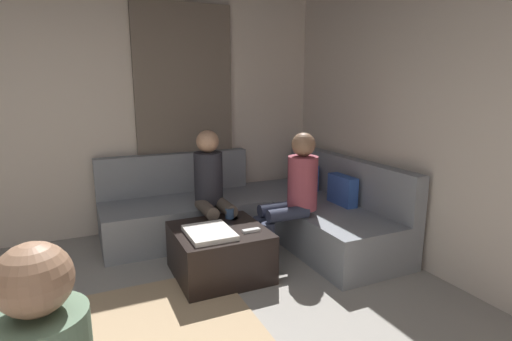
{
  "coord_description": "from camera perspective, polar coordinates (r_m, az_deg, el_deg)",
  "views": [
    {
      "loc": [
        1.61,
        0.15,
        1.62
      ],
      "look_at": [
        -1.63,
        1.63,
        0.85
      ],
      "focal_mm": 27.78,
      "sensor_mm": 36.0,
      "label": 1
    }
  ],
  "objects": [
    {
      "name": "curtain_panel",
      "position": [
        4.61,
        -10.12,
        7.39
      ],
      "size": [
        0.06,
        1.1,
        2.5
      ],
      "primitive_type": "cube",
      "color": "#726659",
      "rests_on": "ground_plane"
    },
    {
      "name": "sectional_couch",
      "position": [
        4.29,
        0.51,
        -6.01
      ],
      "size": [
        2.1,
        2.55,
        0.87
      ],
      "color": "gray",
      "rests_on": "ground_plane"
    },
    {
      "name": "folded_blanket",
      "position": [
        3.3,
        -6.74,
        -8.87
      ],
      "size": [
        0.44,
        0.36,
        0.04
      ],
      "primitive_type": "cube",
      "color": "white",
      "rests_on": "ottoman"
    },
    {
      "name": "coffee_mug",
      "position": [
        3.66,
        -3.82,
        -6.17
      ],
      "size": [
        0.08,
        0.08,
        0.1
      ],
      "primitive_type": "cylinder",
      "color": "#334C72",
      "rests_on": "ottoman"
    },
    {
      "name": "wall_left",
      "position": [
        4.56,
        -26.64,
        7.51
      ],
      "size": [
        0.12,
        6.0,
        2.7
      ],
      "primitive_type": "cube",
      "color": "beige",
      "rests_on": "ground_plane"
    },
    {
      "name": "game_remote",
      "position": [
        3.34,
        -0.69,
        -8.63
      ],
      "size": [
        0.05,
        0.15,
        0.02
      ],
      "primitive_type": "cube",
      "color": "white",
      "rests_on": "ottoman"
    },
    {
      "name": "ottoman",
      "position": [
        3.51,
        -5.26,
        -11.57
      ],
      "size": [
        0.76,
        0.76,
        0.42
      ],
      "primitive_type": "cube",
      "color": "black",
      "rests_on": "ground_plane"
    },
    {
      "name": "person_on_couch_back",
      "position": [
        3.68,
        5.39,
        -3.02
      ],
      "size": [
        0.3,
        0.6,
        1.2
      ],
      "rotation": [
        0.0,
        0.0,
        3.14
      ],
      "color": "#2D3347",
      "rests_on": "ground_plane"
    },
    {
      "name": "person_on_couch_side",
      "position": [
        3.85,
        -6.39,
        -2.38
      ],
      "size": [
        0.6,
        0.3,
        1.2
      ],
      "rotation": [
        0.0,
        0.0,
        -1.57
      ],
      "color": "brown",
      "rests_on": "ground_plane"
    }
  ]
}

